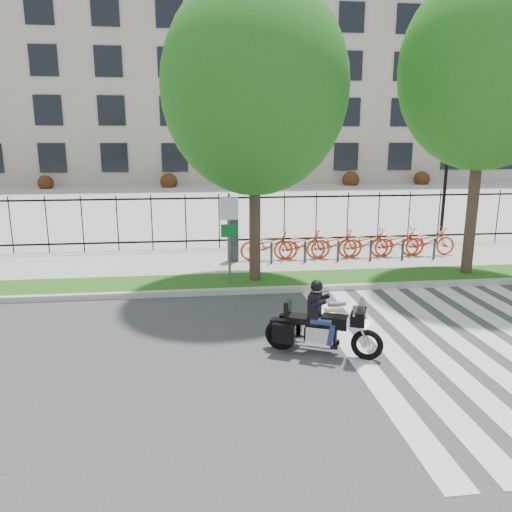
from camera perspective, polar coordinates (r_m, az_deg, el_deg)
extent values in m
plane|color=#3C3C3F|center=(9.65, -1.43, -11.73)|extent=(120.00, 120.00, 0.00)
cube|color=#AEACA3|center=(13.45, -3.11, -4.07)|extent=(60.00, 0.20, 0.15)
cube|color=#225515|center=(14.26, -3.34, -3.05)|extent=(60.00, 1.50, 0.15)
cube|color=#ACA9A1|center=(16.67, -3.89, -0.65)|extent=(60.00, 3.50, 0.15)
cube|color=#ACA9A1|center=(33.96, -5.50, 6.42)|extent=(80.00, 34.00, 0.10)
cube|color=#A09281|center=(54.04, -6.36, 19.51)|extent=(60.00, 20.00, 20.00)
cylinder|color=black|center=(23.46, 20.78, 7.35)|extent=(0.14, 0.14, 4.00)
cylinder|color=black|center=(23.36, 21.16, 11.98)|extent=(0.06, 0.70, 0.70)
sphere|color=white|center=(23.20, 20.40, 12.29)|extent=(0.36, 0.36, 0.36)
sphere|color=white|center=(23.53, 21.96, 12.16)|extent=(0.36, 0.36, 0.36)
cylinder|color=#392B1F|center=(13.91, -0.13, 4.83)|extent=(0.32, 0.32, 3.77)
ellipsoid|color=#155E16|center=(13.82, -0.14, 18.79)|extent=(4.95, 4.95, 5.70)
cylinder|color=#392B1F|center=(15.94, 23.55, 5.85)|extent=(0.32, 0.32, 4.34)
ellipsoid|color=#155E16|center=(15.95, 24.81, 18.76)|extent=(4.78, 4.78, 5.50)
cube|color=#2D2D33|center=(16.27, -2.66, 2.00)|extent=(0.35, 0.25, 1.50)
imported|color=red|center=(16.45, 1.52, 1.25)|extent=(1.91, 0.67, 1.00)
cylinder|color=#2D2D33|center=(16.00, 1.78, 0.35)|extent=(0.08, 0.08, 0.70)
imported|color=red|center=(16.64, 5.27, 1.34)|extent=(1.91, 0.67, 1.00)
cylinder|color=#2D2D33|center=(16.19, 5.63, 0.45)|extent=(0.08, 0.08, 0.70)
imported|color=red|center=(16.90, 8.92, 1.42)|extent=(1.91, 0.67, 1.00)
cylinder|color=#2D2D33|center=(16.46, 9.37, 0.55)|extent=(0.08, 0.08, 0.70)
imported|color=red|center=(17.23, 12.44, 1.50)|extent=(1.91, 0.67, 1.00)
cylinder|color=#2D2D33|center=(16.80, 12.97, 0.64)|extent=(0.08, 0.08, 0.70)
imported|color=red|center=(17.62, 15.82, 1.56)|extent=(1.91, 0.67, 1.00)
cylinder|color=#2D2D33|center=(17.20, 16.42, 0.73)|extent=(0.08, 0.08, 0.70)
imported|color=red|center=(18.07, 19.05, 1.62)|extent=(1.91, 0.67, 1.00)
cylinder|color=#2D2D33|center=(17.67, 19.70, 0.81)|extent=(0.08, 0.08, 0.70)
cylinder|color=#59595B|center=(13.60, -3.08, 1.90)|extent=(0.07, 0.07, 2.50)
cube|color=white|center=(13.42, -3.11, 5.43)|extent=(0.50, 0.03, 0.60)
cube|color=#0C6626|center=(13.52, -3.08, 2.91)|extent=(0.45, 0.03, 0.35)
torus|color=black|center=(9.75, 12.56, -9.88)|extent=(0.60, 0.36, 0.61)
torus|color=black|center=(10.01, 2.85, -8.93)|extent=(0.64, 0.39, 0.64)
cube|color=black|center=(9.57, 11.67, -6.82)|extent=(0.44, 0.55, 0.26)
cube|color=#26262B|center=(9.49, 12.10, -5.70)|extent=(0.31, 0.46, 0.27)
cube|color=silver|center=(9.81, 7.40, -8.88)|extent=(0.61, 0.49, 0.35)
cube|color=black|center=(9.67, 9.00, -7.43)|extent=(0.57, 0.48, 0.23)
cube|color=black|center=(9.77, 5.65, -7.22)|extent=(0.69, 0.55, 0.12)
cube|color=black|center=(9.78, 3.64, -5.95)|extent=(0.21, 0.31, 0.30)
cube|color=black|center=(9.69, 3.21, -8.81)|extent=(0.46, 0.31, 0.35)
cube|color=black|center=(10.16, 3.98, -7.73)|extent=(0.46, 0.31, 0.35)
cube|color=black|center=(9.63, 6.72, -5.54)|extent=(0.34, 0.41, 0.46)
sphere|color=tan|center=(9.52, 6.93, -3.65)|extent=(0.20, 0.20, 0.20)
sphere|color=black|center=(9.51, 6.94, -3.44)|extent=(0.24, 0.24, 0.24)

